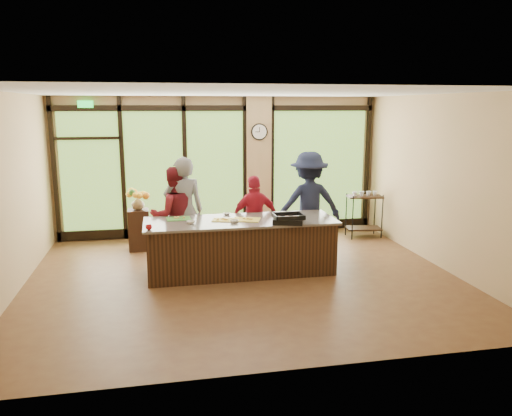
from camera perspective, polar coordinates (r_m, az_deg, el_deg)
name	(u,v)px	position (r m, az deg, el deg)	size (l,w,h in m)	color
floor	(244,278)	(8.35, -1.41, -7.98)	(7.00, 7.00, 0.00)	#55321E
ceiling	(243,92)	(7.87, -1.52, 13.08)	(7.00, 7.00, 0.00)	silver
back_wall	(220,167)	(10.91, -4.15, 4.74)	(7.00, 7.00, 0.00)	tan
left_wall	(8,196)	(8.15, -26.49, 1.22)	(6.00, 6.00, 0.00)	tan
right_wall	(442,182)	(9.23, 20.52, 2.78)	(6.00, 6.00, 0.00)	tan
window_wall	(228,172)	(10.90, -3.26, 4.18)	(6.90, 0.12, 3.00)	tan
island_base	(241,247)	(8.49, -1.77, -4.51)	(3.10, 1.00, 0.88)	#331D11
countertop	(240,221)	(8.38, -1.79, -1.49)	(3.20, 1.10, 0.04)	#6C6459
wall_clock	(259,132)	(10.85, 0.38, 8.70)	(0.36, 0.04, 0.36)	black
cook_left	(184,211)	(8.97, -8.25, -0.31)	(0.70, 0.46, 1.93)	slate
cook_midleft	(174,216)	(9.02, -9.35, -0.85)	(0.85, 0.66, 1.75)	maroon
cook_midright	(255,218)	(9.12, -0.12, -1.16)	(0.92, 0.38, 1.57)	#A8192D
cook_right	(309,204)	(9.49, 6.04, 0.51)	(1.27, 0.73, 1.96)	#171D34
roasting_pan	(288,221)	(8.14, 3.70, -1.45)	(0.48, 0.37, 0.09)	black
mixing_bowl	(294,221)	(8.15, 4.41, -1.47)	(0.31, 0.31, 0.08)	silver
cutting_board_left	(179,219)	(8.53, -8.84, -1.21)	(0.40, 0.30, 0.01)	#469134
cutting_board_center	(224,220)	(8.35, -3.73, -1.38)	(0.36, 0.27, 0.01)	gold
cutting_board_right	(246,220)	(8.35, -1.11, -1.34)	(0.45, 0.34, 0.01)	gold
prep_bowl_near	(191,222)	(8.17, -7.46, -1.62)	(0.14, 0.14, 0.04)	silver
prep_bowl_mid	(234,221)	(8.18, -2.48, -1.52)	(0.14, 0.14, 0.04)	silver
prep_bowl_far	(227,214)	(8.77, -3.36, -0.68)	(0.13, 0.13, 0.03)	silver
red_ramekin	(149,227)	(7.86, -12.15, -2.18)	(0.10, 0.10, 0.08)	maroon
flower_stand	(139,230)	(10.11, -13.22, -2.42)	(0.40, 0.40, 0.81)	#331D11
flower_vase	(138,203)	(9.99, -13.36, 0.57)	(0.25, 0.25, 0.27)	olive
bar_cart	(364,210)	(11.01, 12.26, -0.18)	(0.79, 0.52, 1.00)	#331D11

